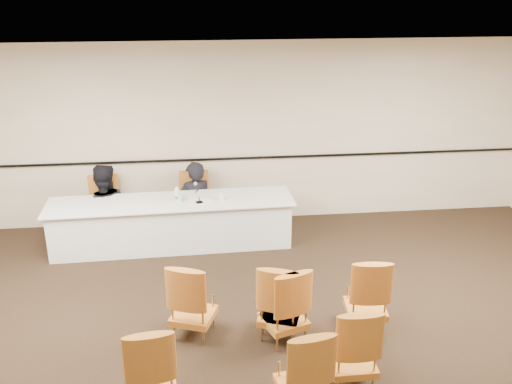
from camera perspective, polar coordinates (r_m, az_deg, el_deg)
floor at (r=6.43m, az=0.87°, el=-17.10°), size 10.00×10.00×0.00m
ceiling at (r=5.14m, az=1.06°, el=10.18°), size 10.00×10.00×0.00m
wall_back at (r=9.36m, az=-2.15°, el=5.78°), size 10.00×0.04×3.00m
wall_rail at (r=9.44m, az=-2.10°, el=3.38°), size 9.80×0.04×0.03m
panel_table at (r=8.85m, az=-8.39°, el=-3.13°), size 3.73×0.97×0.74m
panelist_main at (r=9.37m, az=-6.09°, el=-1.71°), size 0.69×0.56×1.62m
panelist_main_chair at (r=9.32m, az=-6.11°, el=-1.05°), size 0.51×0.51×0.95m
panelist_second at (r=9.44m, az=-14.89°, el=-2.11°), size 0.88×0.73×1.65m
panelist_second_chair at (r=9.40m, az=-14.96°, el=-1.49°), size 0.51×0.51×0.95m
papers at (r=8.62m, az=-5.52°, el=-0.98°), size 0.31×0.23×0.00m
microphone at (r=8.54m, az=-5.73°, el=-0.20°), size 0.16×0.23×0.29m
water_bottle at (r=8.65m, az=-7.91°, el=-0.20°), size 0.09×0.09×0.23m
drinking_glass at (r=8.64m, az=-7.61°, el=-0.68°), size 0.08×0.08×0.10m
coffee_cup at (r=8.63m, az=-3.47°, el=-0.47°), size 0.10×0.10×0.12m
aud_chair_front_left at (r=6.70m, az=-6.34°, el=-10.54°), size 0.64×0.64×0.95m
aud_chair_front_mid at (r=6.65m, az=2.44°, el=-10.65°), size 0.64×0.64×0.95m
aud_chair_front_right at (r=6.90m, az=10.99°, el=-9.78°), size 0.54×0.54×0.95m
aud_chair_back_left at (r=5.77m, az=-10.52°, el=-16.65°), size 0.55×0.55×0.95m
aud_chair_back_mid at (r=5.67m, az=4.75°, el=-17.13°), size 0.57×0.57×0.95m
aud_chair_back_right at (r=6.02m, az=9.62°, el=-14.80°), size 0.50×0.50×0.95m
aud_chair_extra at (r=6.58m, az=2.84°, el=-11.07°), size 0.64×0.64×0.95m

